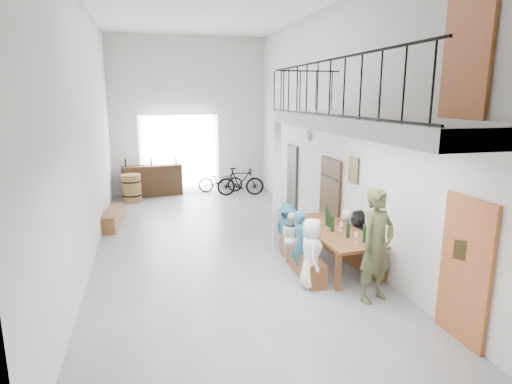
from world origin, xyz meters
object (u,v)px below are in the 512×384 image
object	(u,v)px
side_bench	(114,219)
oak_barrel	(132,188)
tasting_table	(333,233)
bicycle_near	(221,181)
bench_inner	(301,259)
serving_counter	(152,180)
host_standing	(377,246)

from	to	relation	value
side_bench	oak_barrel	bearing A→B (deg)	81.65
tasting_table	bicycle_near	bearing A→B (deg)	95.22
bench_inner	serving_counter	world-z (taller)	serving_counter
serving_counter	bench_inner	bearing A→B (deg)	-77.07
side_bench	host_standing	bearing A→B (deg)	-50.27
tasting_table	serving_counter	world-z (taller)	serving_counter
oak_barrel	bicycle_near	size ratio (longest dim) A/B	0.58
tasting_table	bench_inner	size ratio (longest dim) A/B	1.27
bicycle_near	serving_counter	bearing A→B (deg)	94.36
side_bench	serving_counter	world-z (taller)	serving_counter
oak_barrel	host_standing	distance (m)	9.37
tasting_table	bench_inner	distance (m)	0.84
side_bench	host_standing	size ratio (longest dim) A/B	0.79
serving_counter	host_standing	distance (m)	9.82
bench_inner	tasting_table	bearing A→B (deg)	4.11
oak_barrel	serving_counter	xyz separation A→B (m)	(0.68, 0.80, 0.08)
bench_inner	host_standing	bearing A→B (deg)	-62.12
bench_inner	host_standing	xyz separation A→B (m)	(0.76, -1.55, 0.75)
side_bench	bicycle_near	bearing A→B (deg)	45.03
host_standing	bicycle_near	size ratio (longest dim) A/B	1.22
bench_inner	side_bench	size ratio (longest dim) A/B	1.30
tasting_table	host_standing	world-z (taller)	host_standing
side_bench	oak_barrel	world-z (taller)	oak_barrel
oak_barrel	bicycle_near	xyz separation A→B (m)	(3.11, 0.75, -0.04)
serving_counter	bicycle_near	xyz separation A→B (m)	(2.43, -0.05, -0.12)
host_standing	bicycle_near	bearing A→B (deg)	76.93
tasting_table	host_standing	bearing A→B (deg)	-90.02
bench_inner	bicycle_near	world-z (taller)	bicycle_near
tasting_table	host_standing	distance (m)	1.60
side_bench	bicycle_near	distance (m)	4.98
oak_barrel	serving_counter	world-z (taller)	serving_counter
bench_inner	side_bench	distance (m)	5.59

